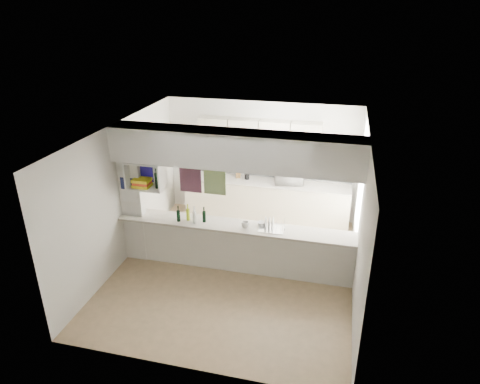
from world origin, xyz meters
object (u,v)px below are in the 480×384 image
(bowl, at_px, (291,168))
(wine_bottles, at_px, (191,216))
(microwave, at_px, (289,176))
(dish_rack, at_px, (271,225))

(bowl, xyz_separation_m, wine_bottles, (-1.48, -2.16, -0.24))
(microwave, distance_m, dish_rack, 2.13)
(dish_rack, xyz_separation_m, wine_bottles, (-1.42, -0.05, 0.02))
(bowl, bearing_deg, microwave, 156.05)
(wine_bottles, bearing_deg, dish_rack, 2.08)
(bowl, relative_size, wine_bottles, 0.50)
(bowl, xyz_separation_m, dish_rack, (-0.06, -2.11, -0.27))
(dish_rack, relative_size, wine_bottles, 0.86)
(wine_bottles, bearing_deg, bowl, 55.63)
(microwave, distance_m, wine_bottles, 2.61)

